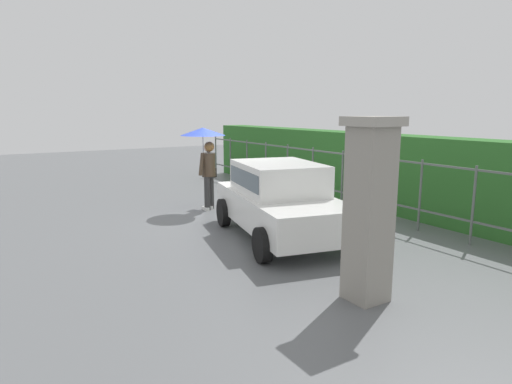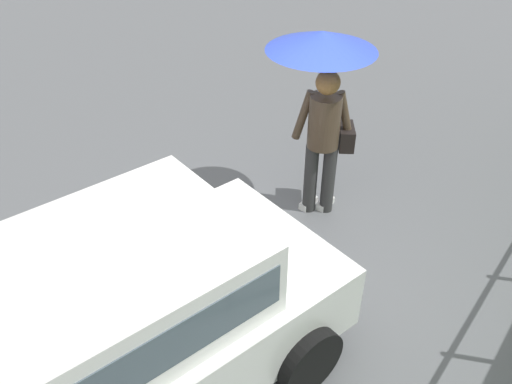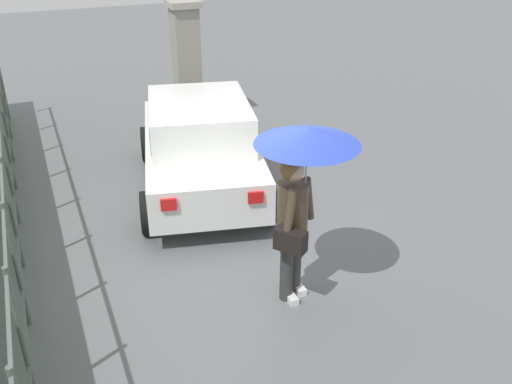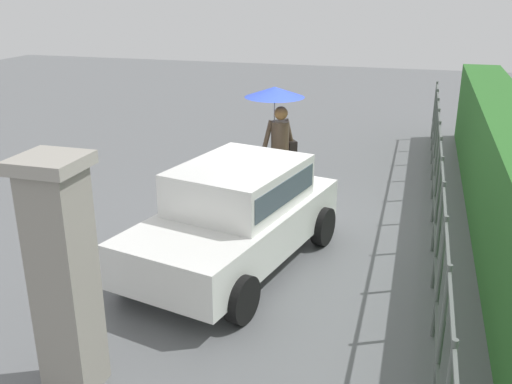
% 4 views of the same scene
% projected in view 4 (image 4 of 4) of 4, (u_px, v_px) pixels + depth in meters
% --- Properties ---
extents(ground_plane, '(40.00, 40.00, 0.00)m').
position_uv_depth(ground_plane, '(285.00, 220.00, 9.89)').
color(ground_plane, slate).
extents(car, '(3.97, 2.50, 1.48)m').
position_uv_depth(car, '(237.00, 211.00, 8.10)').
color(car, white).
rests_on(car, ground).
extents(pedestrian, '(1.11, 1.11, 2.07)m').
position_uv_depth(pedestrian, '(277.00, 113.00, 10.61)').
color(pedestrian, '#333333').
rests_on(pedestrian, ground).
extents(gate_pillar, '(0.60, 0.60, 2.42)m').
position_uv_depth(gate_pillar, '(64.00, 276.00, 5.39)').
color(gate_pillar, gray).
rests_on(gate_pillar, ground).
extents(fence_section, '(12.99, 0.05, 1.50)m').
position_uv_depth(fence_section, '(437.00, 187.00, 9.00)').
color(fence_section, '#59605B').
rests_on(fence_section, ground).
extents(hedge_row, '(13.94, 0.90, 1.90)m').
position_uv_depth(hedge_row, '(510.00, 186.00, 8.68)').
color(hedge_row, '#2D6B28').
rests_on(hedge_row, ground).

